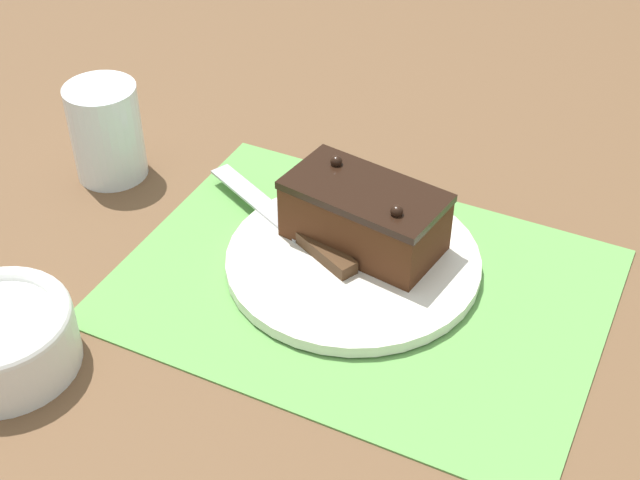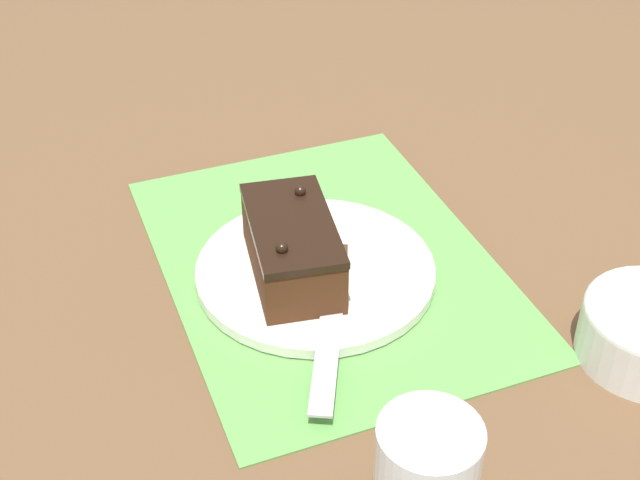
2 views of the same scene
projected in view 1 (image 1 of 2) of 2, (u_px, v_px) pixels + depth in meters
ground_plane at (361, 286)px, 0.87m from camera, size 3.00×3.00×0.00m
placemat_woven at (361, 285)px, 0.86m from camera, size 0.46×0.34×0.00m
cake_plate at (353, 261)px, 0.88m from camera, size 0.25×0.25×0.01m
chocolate_cake at (364, 215)px, 0.87m from camera, size 0.17×0.10×0.08m
serving_knife at (303, 234)px, 0.89m from camera, size 0.22×0.12×0.01m
drinking_glass at (106, 132)px, 0.98m from camera, size 0.08×0.08×0.11m
small_bowl at (0, 337)px, 0.77m from camera, size 0.13×0.13×0.06m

